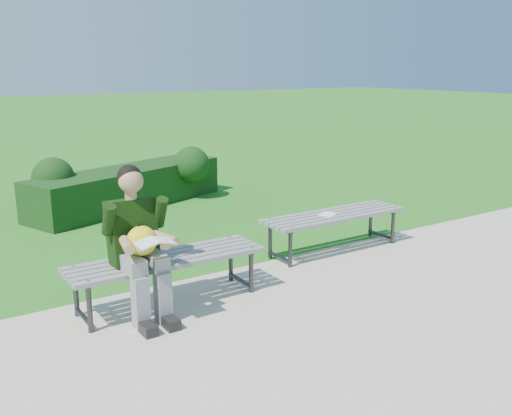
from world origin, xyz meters
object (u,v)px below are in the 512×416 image
hedge (128,184)px  bench_right (334,218)px  paper_sheet (328,214)px  seated_boy (138,239)px  bench_left (167,263)px

hedge → bench_right: (1.20, -3.49, 0.06)m
bench_right → paper_sheet: bench_right is taller
bench_right → seated_boy: (-2.60, -0.46, 0.30)m
bench_left → paper_sheet: 2.23m
bench_right → seated_boy: size_ratio=1.37×
bench_right → bench_left: bearing=-171.0°
bench_left → seated_boy: (-0.30, -0.10, 0.30)m
hedge → bench_right: bearing=-71.1°
paper_sheet → bench_right: bearing=-0.0°
bench_right → paper_sheet: (-0.10, 0.00, 0.06)m
hedge → bench_left: bearing=-105.9°
bench_left → bench_right: size_ratio=1.00×
hedge → seated_boy: 4.21m
hedge → paper_sheet: bearing=-72.6°
seated_boy → hedge: bearing=70.5°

